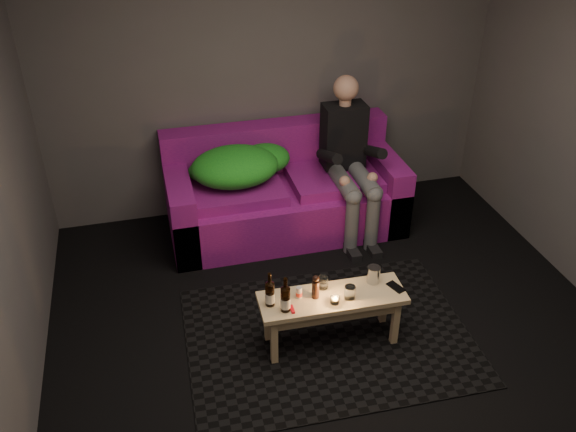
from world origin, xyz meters
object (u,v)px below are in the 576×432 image
object	(u,v)px
sofa	(283,194)
beer_bottle_b	(285,299)
coffee_table	(332,304)
steel_cup	(373,275)
beer_bottle_a	(270,293)
person	(349,156)

from	to	relation	value
sofa	beer_bottle_b	distance (m)	1.67
coffee_table	beer_bottle_b	size ratio (longest dim) A/B	3.85
sofa	steel_cup	bearing A→B (deg)	-79.85
beer_bottle_a	sofa	bearing A→B (deg)	72.72
person	beer_bottle_b	size ratio (longest dim) A/B	5.21
beer_bottle_a	beer_bottle_b	size ratio (longest dim) A/B	0.98
sofa	beer_bottle_a	xyz separation A→B (m)	(-0.48, -1.54, 0.18)
person	steel_cup	world-z (taller)	person
coffee_table	beer_bottle_b	distance (m)	0.38
person	beer_bottle_b	bearing A→B (deg)	-122.73
person	steel_cup	bearing A→B (deg)	-101.74
person	steel_cup	size ratio (longest dim) A/B	11.08
coffee_table	beer_bottle_a	xyz separation A→B (m)	(-0.42, 0.02, 0.17)
beer_bottle_a	steel_cup	size ratio (longest dim) A/B	2.08
steel_cup	person	bearing A→B (deg)	78.26
coffee_table	steel_cup	size ratio (longest dim) A/B	8.20
sofa	beer_bottle_b	size ratio (longest dim) A/B	7.80
person	beer_bottle_a	bearing A→B (deg)	-126.53
person	sofa	bearing A→B (deg)	162.90
beer_bottle_a	beer_bottle_b	xyz separation A→B (m)	(0.08, -0.08, 0.00)
coffee_table	beer_bottle_a	size ratio (longest dim) A/B	3.94
beer_bottle_b	sofa	bearing A→B (deg)	76.29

